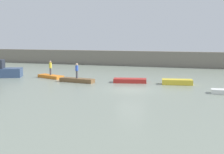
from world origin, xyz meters
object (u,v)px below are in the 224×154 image
object	(u,v)px
rowboat_brown	(77,80)
rowboat_yellow	(177,82)
rowboat_orange	(51,76)
rowboat_red	(130,81)
person_blue_shirt	(77,70)
person_yellow_shirt	(50,67)

from	to	relation	value
rowboat_brown	rowboat_yellow	world-z (taller)	rowboat_yellow
rowboat_orange	rowboat_yellow	distance (m)	15.01
rowboat_brown	rowboat_red	xyz separation A→B (m)	(5.59, 1.44, 0.01)
rowboat_brown	rowboat_red	distance (m)	5.78
rowboat_orange	rowboat_brown	bearing A→B (deg)	-4.47
rowboat_red	rowboat_yellow	bearing A→B (deg)	-8.51
rowboat_brown	person_blue_shirt	xyz separation A→B (m)	(0.00, 0.00, 1.13)
rowboat_red	person_yellow_shirt	world-z (taller)	person_yellow_shirt
person_yellow_shirt	rowboat_brown	bearing A→B (deg)	-25.56
person_yellow_shirt	person_blue_shirt	distance (m)	4.92
person_yellow_shirt	person_blue_shirt	world-z (taller)	person_yellow_shirt
rowboat_red	person_yellow_shirt	bearing A→B (deg)	164.43
rowboat_orange	person_blue_shirt	distance (m)	5.06
rowboat_orange	person_yellow_shirt	bearing A→B (deg)	0.00
rowboat_orange	person_blue_shirt	world-z (taller)	person_blue_shirt
rowboat_brown	rowboat_red	size ratio (longest dim) A/B	1.13
person_blue_shirt	rowboat_yellow	bearing A→B (deg)	9.25
rowboat_orange	person_yellow_shirt	distance (m)	1.14
rowboat_red	person_blue_shirt	size ratio (longest dim) A/B	2.15
rowboat_brown	person_yellow_shirt	distance (m)	5.04
person_blue_shirt	rowboat_brown	bearing A→B (deg)	180.00
rowboat_yellow	person_yellow_shirt	size ratio (longest dim) A/B	1.78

